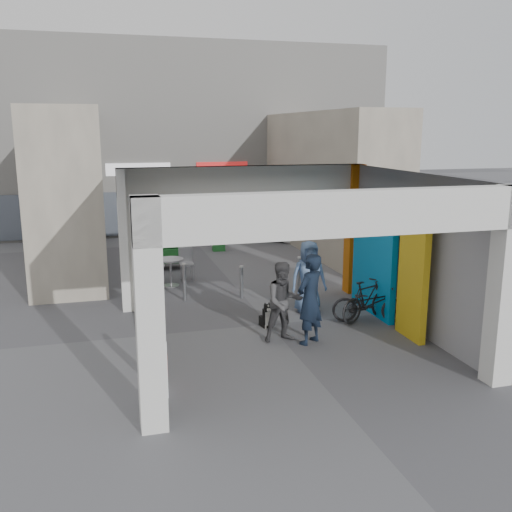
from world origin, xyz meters
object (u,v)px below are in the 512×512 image
object	(u,v)px
man_elderly	(309,277)
bicycle_front	(369,303)
man_with_dog	(310,299)
produce_stand	(165,258)
man_back_turned	(284,302)
cafe_set	(165,272)
border_collie	(267,317)
man_crates	(214,224)
bicycle_rear	(367,300)
white_van	(256,221)

from	to	relation	value
man_elderly	bicycle_front	world-z (taller)	man_elderly
bicycle_front	man_with_dog	bearing A→B (deg)	133.96
produce_stand	man_back_turned	distance (m)	7.37
cafe_set	bicycle_front	bearing A→B (deg)	-48.27
produce_stand	border_collie	bearing A→B (deg)	-97.14
man_back_turned	man_crates	xyz separation A→B (m)	(0.58, 10.48, -0.03)
bicycle_front	bicycle_rear	bearing A→B (deg)	17.97
produce_stand	border_collie	xyz separation A→B (m)	(1.59, -6.25, -0.10)
border_collie	man_back_turned	size ratio (longest dim) A/B	0.35
produce_stand	bicycle_front	size ratio (longest dim) A/B	0.76
border_collie	white_van	distance (m)	10.65
border_collie	man_crates	size ratio (longest dim) A/B	0.36
man_back_turned	white_van	xyz separation A→B (m)	(2.47, 11.23, -0.12)
cafe_set	white_van	size ratio (longest dim) A/B	0.37
cafe_set	bicycle_front	distance (m)	6.28
man_crates	white_van	bearing A→B (deg)	-151.64
man_crates	bicycle_front	size ratio (longest dim) A/B	0.97
man_with_dog	bicycle_rear	size ratio (longest dim) A/B	1.18
white_van	man_back_turned	bearing A→B (deg)	-169.10
cafe_set	produce_stand	bearing A→B (deg)	84.07
bicycle_front	bicycle_rear	world-z (taller)	bicycle_rear
cafe_set	man_crates	size ratio (longest dim) A/B	0.96
border_collie	man_with_dog	distance (m)	1.50
bicycle_front	bicycle_rear	distance (m)	0.15
cafe_set	white_van	bearing A→B (deg)	53.65
border_collie	man_back_turned	world-z (taller)	man_back_turned
man_with_dog	bicycle_front	bearing A→B (deg)	172.58
border_collie	bicycle_rear	world-z (taller)	bicycle_rear
man_elderly	man_crates	distance (m)	8.82
border_collie	bicycle_front	size ratio (longest dim) A/B	0.35
cafe_set	man_back_turned	distance (m)	5.65
border_collie	man_with_dog	xyz separation A→B (m)	(0.59, -1.18, 0.72)
man_with_dog	man_crates	distance (m)	10.76
cafe_set	man_back_turned	world-z (taller)	man_back_turned
border_collie	man_crates	world-z (taller)	man_crates
man_elderly	bicycle_rear	world-z (taller)	man_elderly
man_with_dog	man_crates	size ratio (longest dim) A/B	1.16
man_crates	bicycle_rear	distance (m)	9.88
man_elderly	white_van	distance (m)	9.63
produce_stand	man_back_turned	xyz separation A→B (m)	(1.69, -7.16, 0.52)
bicycle_rear	white_van	distance (m)	10.47
man_with_dog	bicycle_front	xyz separation A→B (m)	(1.81, 0.88, -0.51)
man_crates	white_van	xyz separation A→B (m)	(1.89, 0.74, -0.09)
man_crates	bicycle_rear	world-z (taller)	man_crates
produce_stand	bicycle_front	distance (m)	7.66
produce_stand	man_with_dog	world-z (taller)	man_with_dog
man_back_turned	man_with_dog	bearing A→B (deg)	-32.07
cafe_set	man_with_dog	world-z (taller)	man_with_dog
man_with_dog	man_back_turned	xyz separation A→B (m)	(-0.48, 0.27, -0.10)
produce_stand	white_van	bearing A→B (deg)	22.93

